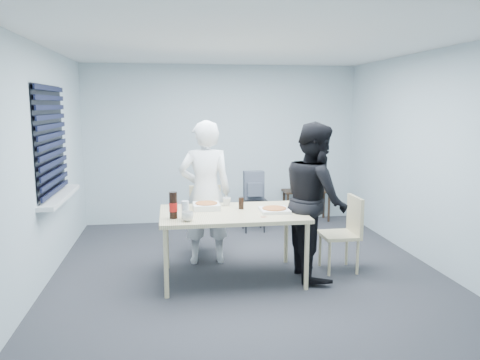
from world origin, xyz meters
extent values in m
plane|color=#313136|center=(0.00, 0.00, 0.00)|extent=(5.00, 5.00, 0.00)
plane|color=white|center=(0.00, 0.00, 2.60)|extent=(5.00, 5.00, 0.00)
plane|color=silver|center=(0.00, 2.50, 1.30)|extent=(4.50, 0.00, 4.50)
plane|color=silver|center=(0.00, -2.50, 1.30)|extent=(4.50, 0.00, 4.50)
plane|color=silver|center=(-2.25, 0.00, 1.30)|extent=(0.00, 5.00, 5.00)
plane|color=silver|center=(2.25, 0.00, 1.30)|extent=(0.00, 5.00, 5.00)
plane|color=black|center=(-2.23, 0.40, 1.55)|extent=(0.00, 1.30, 1.30)
cube|color=black|center=(-2.21, 0.40, 1.55)|extent=(0.04, 1.30, 1.25)
cube|color=silver|center=(-2.16, 0.40, 0.89)|extent=(0.18, 1.42, 0.05)
cube|color=beige|center=(-0.20, -0.21, 0.75)|extent=(1.59, 1.01, 0.04)
cylinder|color=beige|center=(-0.94, -0.65, 0.37)|extent=(0.05, 0.05, 0.73)
cylinder|color=beige|center=(-0.94, 0.24, 0.37)|extent=(0.05, 0.05, 0.73)
cylinder|color=beige|center=(0.53, -0.65, 0.37)|extent=(0.05, 0.05, 0.73)
cylinder|color=beige|center=(0.53, 0.24, 0.37)|extent=(0.05, 0.05, 0.73)
cube|color=beige|center=(-0.42, 0.71, 0.43)|extent=(0.42, 0.42, 0.04)
cube|color=beige|center=(-0.42, 0.90, 0.67)|extent=(0.42, 0.04, 0.44)
cylinder|color=beige|center=(-0.59, 0.54, 0.21)|extent=(0.03, 0.03, 0.41)
cylinder|color=beige|center=(-0.59, 0.88, 0.21)|extent=(0.03, 0.03, 0.41)
cylinder|color=beige|center=(-0.25, 0.54, 0.21)|extent=(0.03, 0.03, 0.41)
cylinder|color=beige|center=(-0.25, 0.88, 0.21)|extent=(0.03, 0.03, 0.41)
cube|color=beige|center=(1.08, -0.13, 0.43)|extent=(0.42, 0.42, 0.04)
cube|color=beige|center=(1.27, -0.13, 0.67)|extent=(0.04, 0.42, 0.44)
cylinder|color=beige|center=(0.91, -0.30, 0.21)|extent=(0.03, 0.03, 0.41)
cylinder|color=beige|center=(0.91, 0.04, 0.21)|extent=(0.03, 0.03, 0.41)
cylinder|color=beige|center=(1.25, -0.30, 0.21)|extent=(0.03, 0.03, 0.41)
cylinder|color=beige|center=(1.25, 0.04, 0.21)|extent=(0.03, 0.03, 0.41)
imported|color=white|center=(-0.45, 0.40, 0.89)|extent=(0.65, 0.42, 1.77)
imported|color=black|center=(0.74, -0.24, 0.89)|extent=(0.47, 0.86, 1.77)
cube|color=#301F13|center=(1.40, 2.28, 0.51)|extent=(0.79, 0.35, 0.04)
cylinder|color=#301F13|center=(1.04, 2.14, 0.25)|extent=(0.04, 0.04, 0.49)
cylinder|color=#301F13|center=(1.04, 2.42, 0.25)|extent=(0.04, 0.04, 0.49)
cylinder|color=#301F13|center=(1.76, 2.14, 0.25)|extent=(0.04, 0.04, 0.49)
cylinder|color=#301F13|center=(1.76, 2.42, 0.25)|extent=(0.04, 0.04, 0.49)
cube|color=black|center=(0.40, 1.77, 0.49)|extent=(0.37, 0.37, 0.04)
cylinder|color=black|center=(0.25, 1.62, 0.23)|extent=(0.04, 0.04, 0.47)
cylinder|color=black|center=(0.25, 1.91, 0.23)|extent=(0.04, 0.04, 0.47)
cylinder|color=black|center=(0.54, 1.62, 0.23)|extent=(0.04, 0.04, 0.47)
cylinder|color=black|center=(0.54, 1.91, 0.23)|extent=(0.04, 0.04, 0.47)
cube|color=slate|center=(0.40, 1.77, 0.73)|extent=(0.31, 0.16, 0.43)
cube|color=slate|center=(0.40, 1.65, 0.67)|extent=(0.23, 0.06, 0.21)
cube|color=white|center=(-0.47, -0.02, 0.79)|extent=(0.30, 0.30, 0.03)
cube|color=white|center=(-0.47, -0.02, 0.82)|extent=(0.30, 0.30, 0.03)
cylinder|color=#CC7F38|center=(-0.47, -0.02, 0.84)|extent=(0.25, 0.25, 0.01)
cube|color=white|center=(0.26, -0.27, 0.79)|extent=(0.31, 0.31, 0.03)
cylinder|color=#CC7F38|center=(0.26, -0.27, 0.81)|extent=(0.27, 0.27, 0.01)
imported|color=silver|center=(-0.71, -0.56, 0.82)|extent=(0.17, 0.17, 0.10)
imported|color=silver|center=(-0.22, 0.13, 0.82)|extent=(0.10, 0.10, 0.09)
cylinder|color=black|center=(-0.08, -0.08, 0.84)|extent=(0.06, 0.06, 0.13)
cylinder|color=black|center=(-0.85, -0.41, 0.91)|extent=(0.08, 0.08, 0.28)
cylinder|color=red|center=(-0.85, -0.41, 0.90)|extent=(0.09, 0.09, 0.09)
cylinder|color=silver|center=(-0.73, -0.44, 0.87)|extent=(0.09, 0.09, 0.19)
torus|color=red|center=(0.10, -0.50, 0.78)|extent=(0.07, 0.07, 0.00)
cube|color=white|center=(1.25, 2.27, 0.53)|extent=(0.28, 0.32, 0.00)
cube|color=black|center=(1.62, 2.33, 0.56)|extent=(0.18, 0.16, 0.06)
camera|label=1|loc=(-0.87, -5.24, 1.95)|focal=35.00mm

